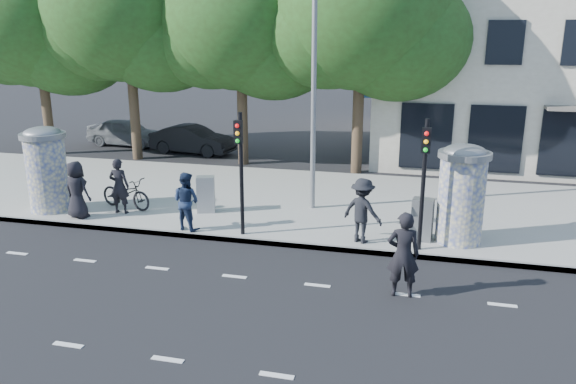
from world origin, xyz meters
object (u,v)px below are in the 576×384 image
(traffic_pole_near, at_px, (240,162))
(traffic_pole_far, at_px, (424,172))
(street_lamp, at_px, (314,59))
(cabinet_right, at_px, (422,219))
(car_left, at_px, (126,132))
(ped_b, at_px, (119,186))
(ped_c, at_px, (186,201))
(ped_d, at_px, (362,211))
(ad_column_left, at_px, (46,167))
(bicycle, at_px, (126,193))
(ad_column_right, at_px, (462,192))
(man_road, at_px, (403,255))
(car_mid, at_px, (193,140))
(ped_a, at_px, (77,190))
(cabinet_left, at_px, (206,194))

(traffic_pole_near, bearing_deg, traffic_pole_far, 0.00)
(street_lamp, height_order, cabinet_right, street_lamp)
(street_lamp, relative_size, car_left, 2.01)
(traffic_pole_near, bearing_deg, cabinet_right, 9.29)
(cabinet_right, bearing_deg, ped_b, -173.16)
(ped_c, distance_m, ped_d, 4.95)
(ad_column_left, height_order, car_left, ad_column_left)
(ped_b, bearing_deg, traffic_pole_far, 170.56)
(car_left, bearing_deg, bicycle, -145.26)
(ad_column_right, xyz_separation_m, ped_d, (-2.52, -0.66, -0.51))
(traffic_pole_far, distance_m, street_lamp, 5.12)
(ad_column_right, xyz_separation_m, man_road, (-1.32, -3.34, -0.58))
(man_road, distance_m, car_left, 20.02)
(ped_c, relative_size, man_road, 0.87)
(street_lamp, xyz_separation_m, ped_d, (1.88, -2.59, -3.77))
(ad_column_right, distance_m, cabinet_right, 1.26)
(traffic_pole_far, xyz_separation_m, car_mid, (-10.72, 10.41, -1.57))
(ped_a, distance_m, car_left, 12.13)
(man_road, bearing_deg, ad_column_left, -22.31)
(cabinet_left, relative_size, car_mid, 0.28)
(ped_d, bearing_deg, car_mid, -23.36)
(cabinet_right, bearing_deg, ad_column_right, 14.73)
(bicycle, bearing_deg, cabinet_left, -70.18)
(traffic_pole_near, relative_size, traffic_pole_far, 1.00)
(street_lamp, distance_m, ped_a, 8.10)
(traffic_pole_far, relative_size, street_lamp, 0.42)
(ad_column_left, xyz_separation_m, bicycle, (2.25, 0.72, -0.88))
(traffic_pole_near, distance_m, cabinet_right, 5.13)
(ped_c, bearing_deg, ad_column_right, -158.03)
(traffic_pole_near, height_order, bicycle, traffic_pole_near)
(ped_b, bearing_deg, bicycle, -84.83)
(ad_column_right, relative_size, traffic_pole_near, 0.78)
(traffic_pole_far, xyz_separation_m, car_left, (-14.78, 11.42, -1.55))
(ad_column_left, bearing_deg, ad_column_right, 0.92)
(ad_column_left, relative_size, ped_d, 1.51)
(cabinet_right, bearing_deg, traffic_pole_far, -85.19)
(ad_column_left, relative_size, car_mid, 0.66)
(ad_column_left, distance_m, car_mid, 9.77)
(street_lamp, bearing_deg, cabinet_right, -30.77)
(street_lamp, height_order, man_road, street_lamp)
(ad_column_left, bearing_deg, ped_a, -19.53)
(traffic_pole_far, bearing_deg, ped_d, 170.68)
(ad_column_right, height_order, traffic_pole_near, traffic_pole_near)
(ped_b, bearing_deg, car_left, -64.84)
(ad_column_right, distance_m, ped_a, 11.11)
(cabinet_left, bearing_deg, car_left, 112.09)
(ad_column_right, height_order, man_road, ad_column_right)
(traffic_pole_far, xyz_separation_m, cabinet_left, (-6.54, 1.69, -1.51))
(ped_a, distance_m, bicycle, 1.55)
(cabinet_left, relative_size, cabinet_right, 0.99)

